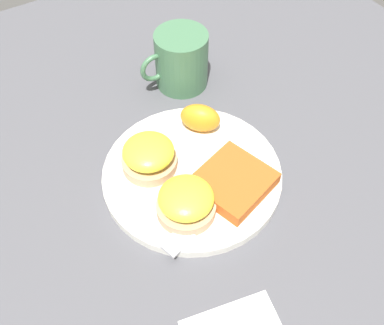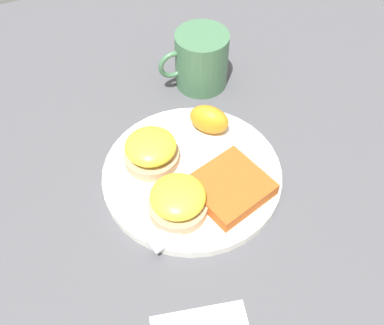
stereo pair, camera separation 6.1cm
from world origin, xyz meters
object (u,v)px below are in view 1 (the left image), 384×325
orange_wedge (200,118)px  fork (211,208)px  sandwich_benedict_right (186,202)px  hashbrown_patty (233,182)px  sandwich_benedict_left (149,156)px  cup (181,60)px

orange_wedge → fork: 0.15m
sandwich_benedict_right → hashbrown_patty: 0.08m
sandwich_benedict_left → fork: sandwich_benedict_left is taller
orange_wedge → fork: orange_wedge is taller
sandwich_benedict_left → sandwich_benedict_right: bearing=93.2°
hashbrown_patty → fork: hashbrown_patty is taller
sandwich_benedict_right → orange_wedge: bearing=-128.8°
sandwich_benedict_right → orange_wedge: sandwich_benedict_right is taller
cup → sandwich_benedict_left: bearing=46.6°
orange_wedge → sandwich_benedict_right: bearing=51.2°
orange_wedge → sandwich_benedict_left: bearing=13.9°
hashbrown_patty → cup: cup is taller
sandwich_benedict_right → orange_wedge: 0.15m
orange_wedge → cup: (-0.04, -0.12, 0.01)m
sandwich_benedict_left → fork: bearing=107.8°
hashbrown_patty → cup: 0.24m
sandwich_benedict_right → cup: bearing=-118.9°
sandwich_benedict_right → fork: sandwich_benedict_right is taller
hashbrown_patty → orange_wedge: (-0.02, -0.11, 0.01)m
sandwich_benedict_left → sandwich_benedict_right: 0.09m
sandwich_benedict_right → fork: (-0.03, 0.01, -0.02)m
hashbrown_patty → cup: bearing=-103.2°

